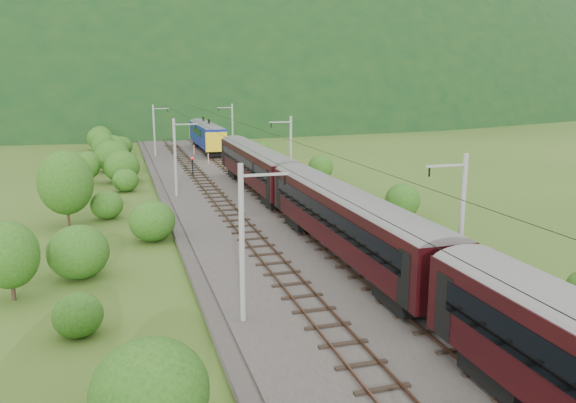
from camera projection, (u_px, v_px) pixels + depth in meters
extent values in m
plane|color=#304A17|center=(356.00, 311.00, 30.17)|extent=(600.00, 600.00, 0.00)
cube|color=#38332D|center=(299.00, 254.00, 39.49)|extent=(14.00, 220.00, 0.30)
cube|color=#513222|center=(256.00, 253.00, 38.53)|extent=(0.08, 220.00, 0.15)
cube|color=#513222|center=(276.00, 252.00, 38.93)|extent=(0.08, 220.00, 0.15)
cube|color=black|center=(266.00, 254.00, 38.76)|extent=(2.40, 220.00, 0.12)
cube|color=#513222|center=(321.00, 247.00, 39.89)|extent=(0.08, 220.00, 0.15)
cube|color=#513222|center=(340.00, 246.00, 40.30)|extent=(0.08, 220.00, 0.15)
cube|color=black|center=(331.00, 248.00, 40.12)|extent=(2.40, 220.00, 0.12)
cylinder|color=gray|center=(242.00, 244.00, 27.49)|extent=(0.28, 0.28, 8.00)
cube|color=gray|center=(265.00, 175.00, 27.10)|extent=(2.40, 0.12, 0.12)
cylinder|color=black|center=(285.00, 180.00, 27.45)|extent=(0.10, 0.10, 0.50)
cylinder|color=gray|center=(175.00, 158.00, 57.40)|extent=(0.28, 0.28, 8.00)
cube|color=gray|center=(186.00, 124.00, 57.01)|extent=(2.40, 0.12, 0.12)
cylinder|color=black|center=(196.00, 127.00, 57.36)|extent=(0.10, 0.10, 0.50)
cylinder|color=gray|center=(154.00, 131.00, 87.30)|extent=(0.28, 0.28, 8.00)
cube|color=gray|center=(161.00, 109.00, 86.91)|extent=(2.40, 0.12, 0.12)
cylinder|color=black|center=(168.00, 110.00, 87.26)|extent=(0.10, 0.10, 0.50)
cylinder|color=gray|center=(144.00, 117.00, 117.21)|extent=(0.28, 0.28, 8.00)
cube|color=gray|center=(149.00, 101.00, 116.82)|extent=(2.40, 0.12, 0.12)
cylinder|color=black|center=(154.00, 102.00, 117.17)|extent=(0.10, 0.10, 0.50)
cylinder|color=gray|center=(138.00, 110.00, 147.12)|extent=(0.28, 0.28, 8.00)
cube|color=gray|center=(142.00, 96.00, 146.73)|extent=(2.40, 0.12, 0.12)
cylinder|color=black|center=(146.00, 97.00, 147.08)|extent=(0.10, 0.10, 0.50)
cylinder|color=gray|center=(461.00, 225.00, 31.01)|extent=(0.28, 0.28, 8.00)
cube|color=gray|center=(446.00, 166.00, 29.94)|extent=(2.40, 0.12, 0.12)
cylinder|color=black|center=(429.00, 172.00, 29.72)|extent=(0.10, 0.10, 0.50)
cylinder|color=gray|center=(291.00, 153.00, 60.92)|extent=(0.28, 0.28, 8.00)
cube|color=gray|center=(280.00, 122.00, 59.85)|extent=(2.40, 0.12, 0.12)
cylinder|color=black|center=(271.00, 125.00, 59.63)|extent=(0.10, 0.10, 0.50)
cylinder|color=gray|center=(233.00, 129.00, 90.82)|extent=(0.28, 0.28, 8.00)
cube|color=gray|center=(225.00, 108.00, 89.75)|extent=(2.40, 0.12, 0.12)
cylinder|color=black|center=(219.00, 110.00, 89.53)|extent=(0.10, 0.10, 0.50)
cylinder|color=gray|center=(203.00, 116.00, 120.73)|extent=(0.28, 0.28, 8.00)
cube|color=gray|center=(197.00, 100.00, 119.66)|extent=(2.40, 0.12, 0.12)
cylinder|color=black|center=(192.00, 102.00, 119.44)|extent=(0.10, 0.10, 0.50)
cylinder|color=gray|center=(185.00, 109.00, 150.64)|extent=(0.28, 0.28, 8.00)
cube|color=gray|center=(180.00, 96.00, 149.57)|extent=(2.40, 0.12, 0.12)
cylinder|color=black|center=(177.00, 97.00, 149.35)|extent=(0.10, 0.10, 0.50)
cylinder|color=black|center=(265.00, 158.00, 37.31)|extent=(0.03, 198.00, 0.03)
cylinder|color=black|center=(332.00, 155.00, 38.68)|extent=(0.03, 198.00, 0.03)
ellipsoid|color=#113316|center=(141.00, 104.00, 273.16)|extent=(504.00, 360.00, 244.00)
cube|color=black|center=(510.00, 371.00, 21.92)|extent=(2.40, 3.49, 0.98)
cube|color=black|center=(346.00, 219.00, 36.99)|extent=(3.16, 24.00, 3.27)
cylinder|color=slate|center=(347.00, 197.00, 36.67)|extent=(3.16, 23.88, 3.16)
cube|color=black|center=(324.00, 215.00, 36.45)|extent=(0.05, 21.12, 1.25)
cube|color=black|center=(369.00, 211.00, 37.36)|extent=(0.05, 21.12, 1.25)
cube|color=black|center=(407.00, 295.00, 29.59)|extent=(2.40, 3.49, 0.98)
cube|color=black|center=(305.00, 220.00, 45.29)|extent=(2.40, 3.49, 0.98)
cube|color=black|center=(256.00, 165.00, 60.36)|extent=(3.16, 24.00, 3.27)
cylinder|color=slate|center=(256.00, 151.00, 60.05)|extent=(3.16, 23.88, 3.16)
cube|color=black|center=(242.00, 162.00, 59.82)|extent=(0.05, 21.12, 1.25)
cube|color=black|center=(271.00, 160.00, 60.73)|extent=(0.05, 21.12, 1.25)
cube|color=black|center=(278.00, 200.00, 52.97)|extent=(2.40, 3.49, 0.98)
cube|color=black|center=(240.00, 172.00, 68.67)|extent=(2.40, 3.49, 0.98)
cube|color=navy|center=(206.00, 134.00, 92.92)|extent=(3.16, 19.64, 3.27)
cylinder|color=slate|center=(206.00, 125.00, 92.60)|extent=(3.16, 19.54, 3.16)
cube|color=black|center=(197.00, 132.00, 92.38)|extent=(0.05, 17.28, 1.25)
cube|color=black|center=(216.00, 132.00, 93.29)|extent=(0.05, 17.28, 1.25)
cube|color=black|center=(214.00, 152.00, 86.95)|extent=(2.40, 3.49, 0.98)
cube|color=black|center=(201.00, 143.00, 99.80)|extent=(2.40, 3.49, 0.98)
cube|color=yellow|center=(198.00, 131.00, 101.96)|extent=(3.23, 0.50, 2.95)
cube|color=yellow|center=(216.00, 142.00, 83.98)|extent=(3.23, 0.50, 2.95)
cube|color=black|center=(203.00, 120.00, 95.24)|extent=(0.08, 1.60, 0.98)
cylinder|color=red|center=(194.00, 150.00, 89.96)|extent=(0.16, 0.16, 1.55)
cylinder|color=red|center=(208.00, 159.00, 80.29)|extent=(0.16, 0.16, 1.47)
cylinder|color=black|center=(193.00, 168.00, 69.35)|extent=(0.16, 0.16, 2.30)
sphere|color=red|center=(192.00, 158.00, 69.10)|extent=(0.28, 0.28, 0.28)
ellipsoid|color=#1B4A13|center=(150.00, 392.00, 19.05)|extent=(4.07, 4.07, 3.66)
ellipsoid|color=#1B4A13|center=(78.00, 315.00, 27.03)|extent=(2.41, 2.41, 2.17)
ellipsoid|color=#1B4A13|center=(78.00, 252.00, 34.86)|extent=(3.76, 3.76, 3.39)
ellipsoid|color=#1B4A13|center=(152.00, 221.00, 42.88)|extent=(3.50, 3.50, 3.15)
ellipsoid|color=#1B4A13|center=(107.00, 205.00, 49.77)|extent=(2.85, 2.85, 2.56)
ellipsoid|color=#1B4A13|center=(126.00, 180.00, 61.78)|extent=(2.83, 2.83, 2.54)
ellipsoid|color=#1B4A13|center=(122.00, 167.00, 67.30)|extent=(4.25, 4.25, 3.82)
ellipsoid|color=#1B4A13|center=(112.00, 156.00, 75.08)|extent=(4.63, 4.63, 4.17)
ellipsoid|color=#1B4A13|center=(113.00, 149.00, 82.67)|extent=(4.57, 4.57, 4.11)
ellipsoid|color=#1B4A13|center=(122.00, 146.00, 90.42)|extent=(3.49, 3.49, 3.14)
ellipsoid|color=#1B4A13|center=(100.00, 138.00, 97.68)|extent=(4.51, 4.51, 4.06)
ellipsoid|color=#1B4A13|center=(100.00, 135.00, 107.03)|extent=(3.84, 3.84, 3.45)
ellipsoid|color=#1B4A13|center=(127.00, 133.00, 115.47)|extent=(2.87, 2.87, 2.58)
cylinder|color=black|center=(12.00, 279.00, 31.42)|extent=(0.24, 0.24, 2.50)
ellipsoid|color=#1B4A13|center=(9.00, 255.00, 31.11)|extent=(3.21, 3.21, 3.85)
cylinder|color=black|center=(68.00, 206.00, 47.16)|extent=(0.24, 0.24, 3.51)
ellipsoid|color=#1B4A13|center=(66.00, 183.00, 46.73)|extent=(4.52, 4.52, 5.42)
cylinder|color=black|center=(89.00, 175.00, 66.55)|extent=(0.24, 0.24, 2.11)
ellipsoid|color=#1B4A13|center=(88.00, 165.00, 66.29)|extent=(2.72, 2.72, 3.26)
cylinder|color=black|center=(104.00, 156.00, 80.80)|extent=(0.24, 0.24, 2.55)
ellipsoid|color=#1B4A13|center=(103.00, 146.00, 80.49)|extent=(3.28, 3.28, 3.94)
ellipsoid|color=#1B4A13|center=(403.00, 202.00, 50.19)|extent=(3.14, 3.14, 2.83)
ellipsoid|color=#1B4A13|center=(321.00, 169.00, 68.90)|extent=(3.12, 3.12, 2.81)
ellipsoid|color=#1B4A13|center=(262.00, 150.00, 88.72)|extent=(2.55, 2.55, 2.30)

